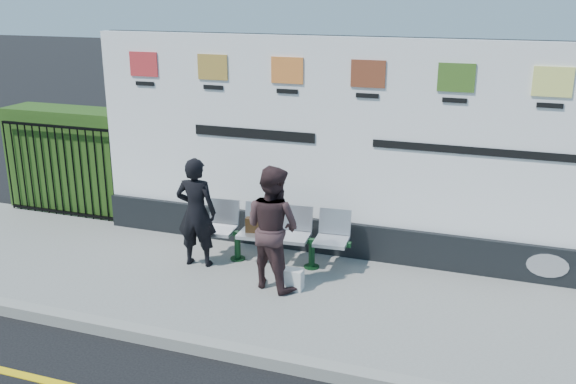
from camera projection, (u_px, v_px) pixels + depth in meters
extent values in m
cube|color=gray|center=(298.00, 295.00, 8.00)|extent=(14.00, 3.00, 0.12)
cube|color=gray|center=(252.00, 356.00, 6.65)|extent=(14.00, 0.18, 0.14)
cube|color=black|center=(363.00, 239.00, 8.96)|extent=(8.00, 0.30, 0.50)
cube|color=white|center=(367.00, 134.00, 8.50)|extent=(8.00, 0.14, 2.50)
cube|color=#284A16|center=(76.00, 159.00, 10.80)|extent=(2.35, 0.70, 1.70)
imported|color=black|center=(196.00, 212.00, 8.53)|extent=(0.59, 0.42, 1.50)
imported|color=#3A2527|center=(273.00, 227.00, 7.89)|extent=(0.92, 0.82, 1.57)
cube|color=black|center=(255.00, 225.00, 8.68)|extent=(0.28, 0.16, 0.20)
cube|color=silver|center=(292.00, 279.00, 7.98)|extent=(0.26, 0.16, 0.26)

